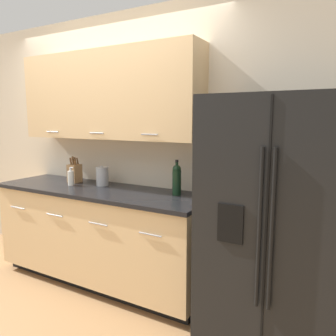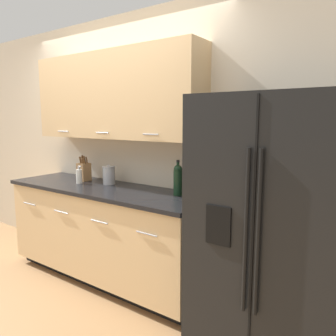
{
  "view_description": "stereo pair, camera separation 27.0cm",
  "coord_description": "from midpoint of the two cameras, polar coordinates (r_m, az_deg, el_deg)",
  "views": [
    {
      "loc": [
        2.13,
        -1.63,
        1.58
      ],
      "look_at": [
        0.82,
        0.7,
        1.18
      ],
      "focal_mm": 35.0,
      "sensor_mm": 36.0,
      "label": 1
    },
    {
      "loc": [
        2.36,
        -1.49,
        1.58
      ],
      "look_at": [
        0.82,
        0.7,
        1.18
      ],
      "focal_mm": 35.0,
      "sensor_mm": 36.0,
      "label": 2
    }
  ],
  "objects": [
    {
      "name": "wall_back",
      "position": [
        3.38,
        -11.86,
        5.96
      ],
      "size": [
        10.0,
        0.39,
        2.6
      ],
      "color": "beige",
      "rests_on": "ground_plane"
    },
    {
      "name": "ground_plane",
      "position": [
        3.16,
        -24.15,
        -22.33
      ],
      "size": [
        14.0,
        14.0,
        0.0
      ],
      "primitive_type": "plane",
      "color": "#997047"
    },
    {
      "name": "steel_canister",
      "position": [
        3.31,
        -13.68,
        -1.42
      ],
      "size": [
        0.12,
        0.12,
        0.2
      ],
      "color": "#A3A3A5",
      "rests_on": "counter_unit"
    },
    {
      "name": "knife_block",
      "position": [
        3.55,
        -18.08,
        -0.8
      ],
      "size": [
        0.11,
        0.11,
        0.27
      ],
      "color": "#A87A4C",
      "rests_on": "counter_unit"
    },
    {
      "name": "refrigerator",
      "position": [
        2.35,
        15.61,
        -9.55
      ],
      "size": [
        0.95,
        0.81,
        1.73
      ],
      "color": "black",
      "rests_on": "ground_plane"
    },
    {
      "name": "counter_unit",
      "position": [
        3.32,
        -13.95,
        -11.23
      ],
      "size": [
        2.17,
        0.64,
        0.93
      ],
      "color": "black",
      "rests_on": "ground_plane"
    },
    {
      "name": "soap_dispenser",
      "position": [
        3.41,
        -18.76,
        -1.65
      ],
      "size": [
        0.06,
        0.06,
        0.18
      ],
      "color": "silver",
      "rests_on": "counter_unit"
    },
    {
      "name": "wine_bottle",
      "position": [
        2.81,
        -1.2,
        -1.95
      ],
      "size": [
        0.08,
        0.08,
        0.3
      ],
      "color": "black",
      "rests_on": "counter_unit"
    }
  ]
}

